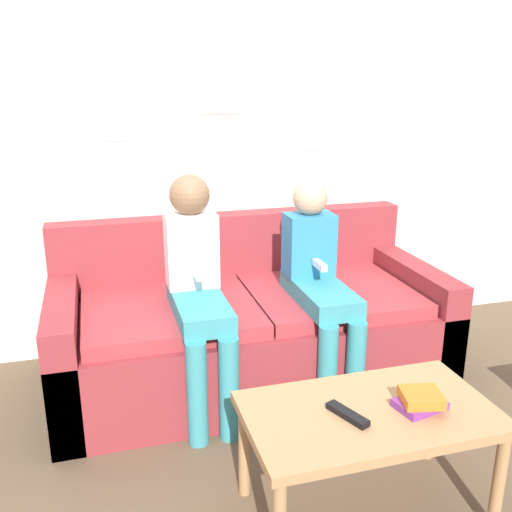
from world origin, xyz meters
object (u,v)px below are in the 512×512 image
at_px(person_right, 319,279).
at_px(tv_remote, 347,414).
at_px(coffee_table, 369,422).
at_px(person_left, 197,283).
at_px(couch, 249,328).

xyz_separation_m(person_right, tv_remote, (-0.25, -0.89, -0.16)).
distance_m(coffee_table, person_left, 1.02).
bearing_deg(couch, person_right, -35.60).
relative_size(coffee_table, person_right, 0.83).
height_order(person_left, tv_remote, person_left).
xyz_separation_m(person_left, tv_remote, (0.34, -0.91, -0.19)).
height_order(couch, person_right, person_right).
bearing_deg(coffee_table, person_left, 116.46).
distance_m(couch, coffee_table, 1.10).
bearing_deg(couch, person_left, -145.99).
bearing_deg(coffee_table, tv_remote, -166.77).
relative_size(couch, person_left, 1.77).
bearing_deg(coffee_table, couch, 97.35).
distance_m(person_left, tv_remote, 0.99).
distance_m(couch, tv_remote, 1.12).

